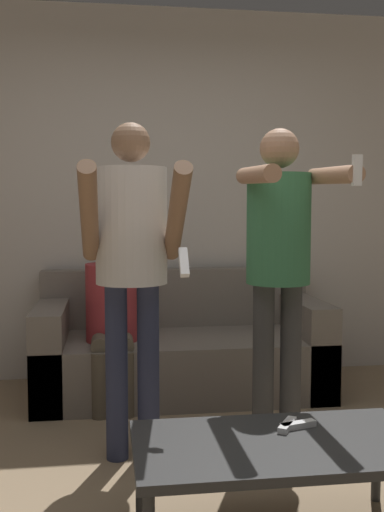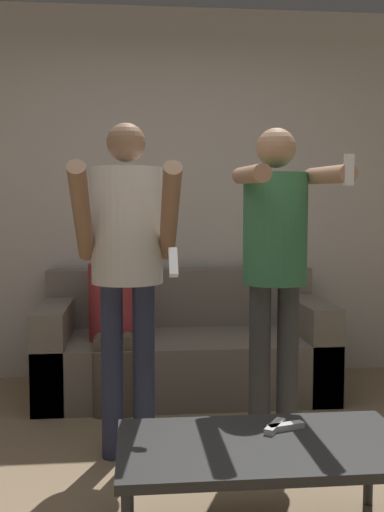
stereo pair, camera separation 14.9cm
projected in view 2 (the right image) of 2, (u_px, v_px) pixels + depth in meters
name	position (u px, v px, depth m)	size (l,w,h in m)	color
wall_back	(164.00, 195.00, 4.45)	(6.40, 0.06, 2.70)	beige
couch	(184.00, 351.00, 4.09)	(1.92, 0.87, 0.81)	slate
person_standing_left	(127.00, 249.00, 2.92)	(0.47, 0.72, 1.67)	#282D47
person_standing_right	(276.00, 251.00, 2.99)	(0.44, 0.71, 1.65)	#383838
person_seated	(114.00, 310.00, 3.83)	(0.33, 0.54, 1.10)	brown
coffee_table	(265.00, 452.00, 2.21)	(1.09, 0.59, 0.39)	#2D2D2D
remote_near	(286.00, 427.00, 2.34)	(0.15, 0.08, 0.02)	white
remote_far	(275.00, 426.00, 2.34)	(0.11, 0.15, 0.02)	white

